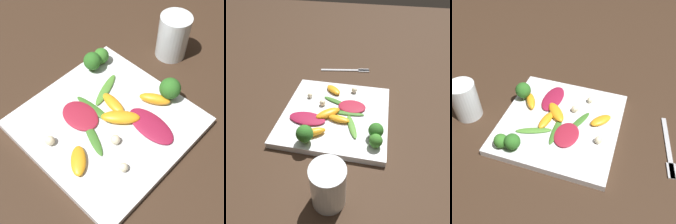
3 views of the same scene
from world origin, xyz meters
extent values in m
plane|color=#382619|center=(0.00, 0.00, 0.00)|extent=(2.40, 2.40, 0.00)
cube|color=white|center=(0.00, 0.00, 0.01)|extent=(0.29, 0.29, 0.02)
cylinder|color=white|center=(-0.25, -0.04, 0.05)|extent=(0.07, 0.07, 0.10)
ellipsoid|color=maroon|center=(0.03, -0.04, 0.02)|extent=(0.06, 0.08, 0.01)
ellipsoid|color=maroon|center=(-0.04, 0.07, 0.02)|extent=(0.06, 0.10, 0.01)
ellipsoid|color=orange|center=(-0.10, 0.04, 0.03)|extent=(0.05, 0.06, 0.02)
ellipsoid|color=orange|center=(-0.03, -0.02, 0.03)|extent=(0.03, 0.06, 0.01)
ellipsoid|color=orange|center=(-0.02, 0.02, 0.03)|extent=(0.07, 0.07, 0.02)
ellipsoid|color=orange|center=(0.10, 0.03, 0.03)|extent=(0.06, 0.06, 0.01)
cylinder|color=#84AD5B|center=(-0.10, -0.12, 0.02)|extent=(0.02, 0.02, 0.01)
sphere|color=#387A28|center=(-0.10, -0.12, 0.04)|extent=(0.03, 0.03, 0.03)
cylinder|color=#7A9E51|center=(-0.12, 0.05, 0.03)|extent=(0.01, 0.01, 0.02)
sphere|color=#2D6B23|center=(-0.12, 0.05, 0.05)|extent=(0.04, 0.04, 0.04)
cylinder|color=#7A9E51|center=(-0.07, -0.12, 0.03)|extent=(0.01, 0.01, 0.01)
sphere|color=#2D6B23|center=(-0.07, -0.12, 0.04)|extent=(0.04, 0.04, 0.04)
ellipsoid|color=#3D7528|center=(0.05, 0.01, 0.02)|extent=(0.05, 0.08, 0.01)
ellipsoid|color=#3D7528|center=(0.00, -0.03, 0.02)|extent=(0.02, 0.09, 0.01)
ellipsoid|color=#518E33|center=(-0.05, -0.05, 0.02)|extent=(0.09, 0.05, 0.01)
sphere|color=beige|center=(0.02, 0.04, 0.03)|extent=(0.02, 0.02, 0.02)
sphere|color=beige|center=(0.05, 0.09, 0.03)|extent=(0.02, 0.02, 0.02)
sphere|color=beige|center=(0.11, -0.04, 0.03)|extent=(0.02, 0.02, 0.02)
camera|label=1|loc=(0.24, 0.24, 0.50)|focal=50.00mm
camera|label=2|loc=(-0.46, -0.10, 0.42)|focal=35.00mm
camera|label=3|loc=(0.15, -0.43, 0.50)|focal=42.00mm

